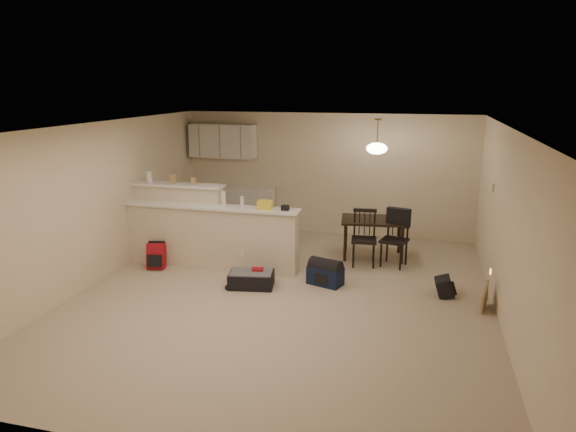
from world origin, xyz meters
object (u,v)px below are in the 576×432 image
(suitcase, at_px, (251,279))
(dining_table, at_px, (374,224))
(dining_chair_near, at_px, (364,238))
(black_daypack, at_px, (444,287))
(dining_chair_far, at_px, (394,239))
(navy_duffel, at_px, (325,276))
(pendant_lamp, at_px, (377,148))
(red_backpack, at_px, (156,256))

(suitcase, bearing_deg, dining_table, 38.46)
(dining_chair_near, distance_m, black_daypack, 1.72)
(dining_chair_far, height_order, navy_duffel, dining_chair_far)
(pendant_lamp, relative_size, suitcase, 0.91)
(dining_chair_far, distance_m, red_backpack, 4.08)
(dining_chair_far, bearing_deg, suitcase, -129.45)
(dining_table, relative_size, navy_duffel, 2.30)
(pendant_lamp, bearing_deg, dining_table, 180.00)
(pendant_lamp, bearing_deg, suitcase, -131.64)
(navy_duffel, bearing_deg, dining_chair_far, 67.31)
(navy_duffel, bearing_deg, suitcase, -142.84)
(pendant_lamp, xyz_separation_m, suitcase, (-1.69, -1.90, -1.87))
(suitcase, height_order, red_backpack, red_backpack)
(black_daypack, bearing_deg, navy_duffel, 87.85)
(dining_chair_near, bearing_deg, pendant_lamp, 70.86)
(dining_table, bearing_deg, dining_chair_far, -51.21)
(dining_table, relative_size, pendant_lamp, 1.98)
(red_backpack, distance_m, black_daypack, 4.72)
(dining_table, bearing_deg, pendant_lamp, -6.87)
(dining_table, bearing_deg, black_daypack, -58.50)
(pendant_lamp, height_order, red_backpack, pendant_lamp)
(dining_chair_far, bearing_deg, navy_duffel, -116.37)
(dining_chair_near, xyz_separation_m, red_backpack, (-3.40, -1.04, -0.26))
(pendant_lamp, xyz_separation_m, dining_chair_far, (0.40, -0.39, -1.50))
(pendant_lamp, height_order, dining_chair_far, pendant_lamp)
(dining_table, xyz_separation_m, black_daypack, (1.21, -1.52, -0.49))
(suitcase, bearing_deg, navy_duffel, 8.97)
(dining_table, bearing_deg, suitcase, -138.51)
(dining_table, height_order, navy_duffel, dining_table)
(dining_chair_near, height_order, suitcase, dining_chair_near)
(navy_duffel, bearing_deg, pendant_lamp, 87.11)
(dining_table, bearing_deg, navy_duffel, -118.06)
(suitcase, bearing_deg, dining_chair_far, 26.04)
(dining_table, bearing_deg, red_backpack, -163.45)
(dining_chair_far, height_order, black_daypack, dining_chair_far)
(suitcase, height_order, navy_duffel, navy_duffel)
(dining_chair_near, bearing_deg, navy_duffel, -120.47)
(dining_table, xyz_separation_m, dining_chair_far, (0.40, -0.39, -0.14))
(black_daypack, bearing_deg, dining_table, 36.21)
(dining_table, distance_m, black_daypack, 2.00)
(dining_chair_near, xyz_separation_m, black_daypack, (1.32, -1.04, -0.35))
(pendant_lamp, distance_m, dining_chair_near, 1.58)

